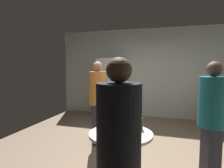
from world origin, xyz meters
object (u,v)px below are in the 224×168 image
(person_in_orange_shirt, at_px, (98,97))
(refrigerator, at_px, (110,88))
(beer_bottle_amber, at_px, (136,128))
(person_in_teal_shirt, at_px, (212,115))
(person_in_black_shirt, at_px, (119,147))
(foreground_table, at_px, (121,141))
(beer_bottle_brown, at_px, (126,127))
(beer_bottle_green, at_px, (141,123))
(plastic_cup_blue, at_px, (123,133))

(person_in_orange_shirt, bearing_deg, refrigerator, 159.06)
(beer_bottle_amber, xyz_separation_m, person_in_teal_shirt, (0.90, 0.37, 0.13))
(beer_bottle_amber, bearing_deg, person_in_black_shirt, -88.14)
(person_in_black_shirt, bearing_deg, person_in_teal_shirt, -40.04)
(foreground_table, xyz_separation_m, person_in_orange_shirt, (-0.79, 1.24, 0.34))
(refrigerator, height_order, beer_bottle_amber, refrigerator)
(beer_bottle_brown, height_order, person_in_teal_shirt, person_in_teal_shirt)
(person_in_teal_shirt, bearing_deg, person_in_orange_shirt, -44.53)
(beer_bottle_green, height_order, person_in_black_shirt, person_in_black_shirt)
(foreground_table, bearing_deg, beer_bottle_brown, -1.32)
(person_in_teal_shirt, relative_size, person_in_black_shirt, 1.00)
(person_in_black_shirt, bearing_deg, refrigerator, 12.56)
(beer_bottle_amber, height_order, beer_bottle_green, same)
(foreground_table, height_order, person_in_orange_shirt, person_in_orange_shirt)
(refrigerator, xyz_separation_m, person_in_teal_shirt, (2.27, -2.94, 0.05))
(beer_bottle_amber, bearing_deg, beer_bottle_green, 82.39)
(refrigerator, height_order, person_in_orange_shirt, refrigerator)
(person_in_black_shirt, bearing_deg, beer_bottle_brown, 3.37)
(foreground_table, xyz_separation_m, beer_bottle_green, (0.21, 0.20, 0.19))
(person_in_orange_shirt, height_order, person_in_black_shirt, person_in_orange_shirt)
(foreground_table, xyz_separation_m, person_in_teal_shirt, (1.09, 0.37, 0.32))
(beer_bottle_brown, bearing_deg, beer_bottle_amber, 1.64)
(plastic_cup_blue, height_order, person_in_teal_shirt, person_in_teal_shirt)
(beer_bottle_amber, bearing_deg, person_in_orange_shirt, 128.19)
(person_in_orange_shirt, bearing_deg, foreground_table, 0.70)
(beer_bottle_brown, bearing_deg, person_in_orange_shirt, 124.65)
(person_in_teal_shirt, bearing_deg, plastic_cup_blue, 7.57)
(beer_bottle_brown, relative_size, person_in_black_shirt, 0.14)
(beer_bottle_amber, distance_m, beer_bottle_green, 0.20)
(person_in_orange_shirt, relative_size, person_in_black_shirt, 1.01)
(beer_bottle_green, height_order, plastic_cup_blue, beer_bottle_green)
(beer_bottle_green, relative_size, person_in_teal_shirt, 0.14)
(foreground_table, relative_size, person_in_teal_shirt, 0.49)
(refrigerator, relative_size, person_in_black_shirt, 1.10)
(foreground_table, relative_size, beer_bottle_amber, 3.48)
(refrigerator, distance_m, person_in_teal_shirt, 3.72)
(person_in_teal_shirt, xyz_separation_m, person_in_orange_shirt, (-1.88, 0.87, 0.02))
(person_in_orange_shirt, bearing_deg, person_in_black_shirt, -6.64)
(foreground_table, height_order, person_in_teal_shirt, person_in_teal_shirt)
(refrigerator, height_order, person_in_teal_shirt, refrigerator)
(refrigerator, xyz_separation_m, foreground_table, (1.18, -3.32, -0.27))
(refrigerator, relative_size, beer_bottle_amber, 7.83)
(foreground_table, bearing_deg, person_in_teal_shirt, 18.96)
(refrigerator, relative_size, person_in_orange_shirt, 1.09)
(beer_bottle_amber, bearing_deg, person_in_teal_shirt, 22.44)
(beer_bottle_brown, bearing_deg, person_in_teal_shirt, 20.26)
(beer_bottle_brown, bearing_deg, plastic_cup_blue, -92.15)
(plastic_cup_blue, xyz_separation_m, person_in_black_shirt, (0.15, -0.75, 0.16))
(beer_bottle_green, relative_size, person_in_black_shirt, 0.14)
(foreground_table, bearing_deg, beer_bottle_green, 43.60)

